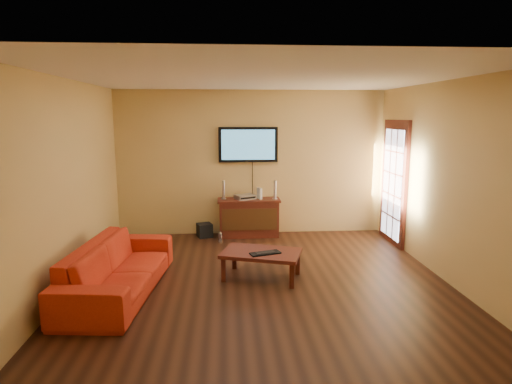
{
  "coord_description": "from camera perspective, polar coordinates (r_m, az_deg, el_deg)",
  "views": [
    {
      "loc": [
        -0.48,
        -5.5,
        2.23
      ],
      "look_at": [
        -0.03,
        0.8,
        1.1
      ],
      "focal_mm": 30.0,
      "sensor_mm": 36.0,
      "label": 1
    }
  ],
  "objects": [
    {
      "name": "ground_plane",
      "position": [
        5.95,
        0.84,
        -11.86
      ],
      "size": [
        5.0,
        5.0,
        0.0
      ],
      "primitive_type": "plane",
      "color": "black",
      "rests_on": "ground"
    },
    {
      "name": "room_walls",
      "position": [
        6.16,
        0.39,
        5.1
      ],
      "size": [
        5.0,
        5.0,
        5.0
      ],
      "color": "tan",
      "rests_on": "ground"
    },
    {
      "name": "french_door",
      "position": [
        7.86,
        17.9,
        1.02
      ],
      "size": [
        0.07,
        1.02,
        2.22
      ],
      "color": "#43160F",
      "rests_on": "ground"
    },
    {
      "name": "media_console",
      "position": [
        8.0,
        -0.96,
        -3.41
      ],
      "size": [
        1.16,
        0.44,
        0.7
      ],
      "color": "#43160F",
      "rests_on": "ground"
    },
    {
      "name": "television",
      "position": [
        7.98,
        -1.06,
        6.33
      ],
      "size": [
        1.1,
        0.08,
        0.65
      ],
      "color": "black",
      "rests_on": "ground"
    },
    {
      "name": "coffee_table",
      "position": [
        5.97,
        0.7,
        -8.38
      ],
      "size": [
        1.2,
        0.93,
        0.38
      ],
      "color": "#43160F",
      "rests_on": "ground"
    },
    {
      "name": "sofa",
      "position": [
        5.74,
        -17.89,
        -8.57
      ],
      "size": [
        0.87,
        2.28,
        0.87
      ],
      "primitive_type": "imported",
      "rotation": [
        0.0,
        0.0,
        1.47
      ],
      "color": "red",
      "rests_on": "ground"
    },
    {
      "name": "speaker_left",
      "position": [
        7.92,
        -4.35,
        0.19
      ],
      "size": [
        0.1,
        0.1,
        0.35
      ],
      "color": "silver",
      "rests_on": "media_console"
    },
    {
      "name": "speaker_right",
      "position": [
        7.91,
        2.55,
        0.19
      ],
      "size": [
        0.1,
        0.1,
        0.35
      ],
      "color": "silver",
      "rests_on": "media_console"
    },
    {
      "name": "av_receiver",
      "position": [
        7.94,
        -1.48,
        -0.64
      ],
      "size": [
        0.42,
        0.37,
        0.08
      ],
      "primitive_type": "cube",
      "rotation": [
        0.0,
        0.0,
        0.43
      ],
      "color": "silver",
      "rests_on": "media_console"
    },
    {
      "name": "game_console",
      "position": [
        7.94,
        0.47,
        -0.18
      ],
      "size": [
        0.09,
        0.15,
        0.21
      ],
      "primitive_type": "cube",
      "rotation": [
        0.0,
        0.0,
        0.37
      ],
      "color": "white",
      "rests_on": "media_console"
    },
    {
      "name": "subwoofer",
      "position": [
        8.05,
        -6.87,
        -5.08
      ],
      "size": [
        0.32,
        0.32,
        0.25
      ],
      "primitive_type": "cube",
      "rotation": [
        0.0,
        0.0,
        0.33
      ],
      "color": "black",
      "rests_on": "ground"
    },
    {
      "name": "bottle",
      "position": [
        7.67,
        -4.78,
        -6.05
      ],
      "size": [
        0.07,
        0.07,
        0.21
      ],
      "color": "white",
      "rests_on": "ground"
    },
    {
      "name": "keyboard",
      "position": [
        5.85,
        1.24,
        -8.13
      ],
      "size": [
        0.44,
        0.28,
        0.02
      ],
      "color": "black",
      "rests_on": "coffee_table"
    }
  ]
}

